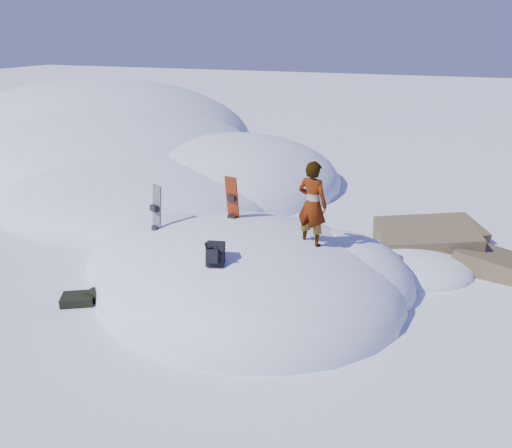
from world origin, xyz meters
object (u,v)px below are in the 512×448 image
(snowboard_red, at_px, (233,210))
(snowboard_dark, at_px, (156,221))
(person, at_px, (312,204))
(backpack, at_px, (215,254))

(snowboard_red, height_order, snowboard_dark, snowboard_red)
(snowboard_red, distance_m, snowboard_dark, 1.80)
(person, bearing_deg, snowboard_dark, 16.61)
(backpack, bearing_deg, person, 33.02)
(snowboard_dark, xyz_separation_m, person, (3.66, 0.01, 0.84))
(snowboard_red, distance_m, person, 2.11)
(snowboard_red, relative_size, backpack, 2.92)
(backpack, distance_m, person, 2.21)
(backpack, relative_size, person, 0.31)
(snowboard_red, xyz_separation_m, snowboard_dark, (-1.69, -0.54, -0.30))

